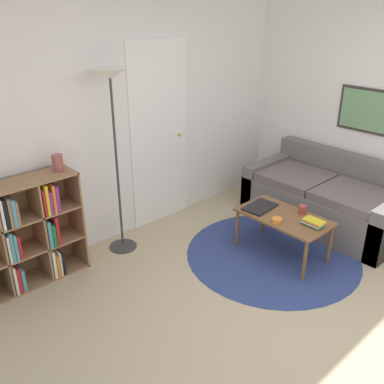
# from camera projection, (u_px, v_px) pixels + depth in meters

# --- Properties ---
(ground_plane) EXTENTS (14.00, 14.00, 0.00)m
(ground_plane) POSITION_uv_depth(u_px,v_px,m) (315.00, 336.00, 3.42)
(ground_plane) COLOR tan
(wall_back) EXTENTS (7.40, 0.11, 2.60)m
(wall_back) POSITION_uv_depth(u_px,v_px,m) (130.00, 119.00, 4.55)
(wall_back) COLOR silver
(wall_back) RESTS_ON ground_plane
(wall_right) EXTENTS (0.08, 5.44, 2.60)m
(wall_right) POSITION_uv_depth(u_px,v_px,m) (344.00, 106.00, 5.07)
(wall_right) COLOR silver
(wall_right) RESTS_ON ground_plane
(rug) EXTENTS (1.80, 1.80, 0.01)m
(rug) POSITION_uv_depth(u_px,v_px,m) (272.00, 254.00, 4.51)
(rug) COLOR navy
(rug) RESTS_ON ground_plane
(bookshelf) EXTENTS (1.14, 0.34, 1.02)m
(bookshelf) POSITION_uv_depth(u_px,v_px,m) (14.00, 238.00, 3.84)
(bookshelf) COLOR #936B47
(bookshelf) RESTS_ON ground_plane
(floor_lamp) EXTENTS (0.33, 0.33, 1.89)m
(floor_lamp) POSITION_uv_depth(u_px,v_px,m) (112.00, 101.00, 3.99)
(floor_lamp) COLOR #333333
(floor_lamp) RESTS_ON ground_plane
(couch) EXTENTS (0.92, 1.81, 0.79)m
(couch) POSITION_uv_depth(u_px,v_px,m) (327.00, 199.00, 5.08)
(couch) COLOR #66605B
(couch) RESTS_ON ground_plane
(coffee_table) EXTENTS (0.52, 0.93, 0.45)m
(coffee_table) POSITION_uv_depth(u_px,v_px,m) (284.00, 220.00, 4.36)
(coffee_table) COLOR brown
(coffee_table) RESTS_ON ground_plane
(laptop) EXTENTS (0.38, 0.27, 0.02)m
(laptop) POSITION_uv_depth(u_px,v_px,m) (260.00, 207.00, 4.50)
(laptop) COLOR black
(laptop) RESTS_ON coffee_table
(bowl) EXTENTS (0.11, 0.11, 0.04)m
(bowl) POSITION_uv_depth(u_px,v_px,m) (277.00, 220.00, 4.20)
(bowl) COLOR orange
(bowl) RESTS_ON coffee_table
(book_stack_on_table) EXTENTS (0.13, 0.22, 0.06)m
(book_stack_on_table) POSITION_uv_depth(u_px,v_px,m) (313.00, 222.00, 4.13)
(book_stack_on_table) COLOR #196B38
(book_stack_on_table) RESTS_ON coffee_table
(cup) EXTENTS (0.08, 0.08, 0.09)m
(cup) POSITION_uv_depth(u_px,v_px,m) (303.00, 210.00, 4.36)
(cup) COLOR #A33D33
(cup) RESTS_ON coffee_table
(vase_on_shelf) EXTENTS (0.10, 0.10, 0.16)m
(vase_on_shelf) POSITION_uv_depth(u_px,v_px,m) (58.00, 163.00, 3.90)
(vase_on_shelf) COLOR #934C47
(vase_on_shelf) RESTS_ON bookshelf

